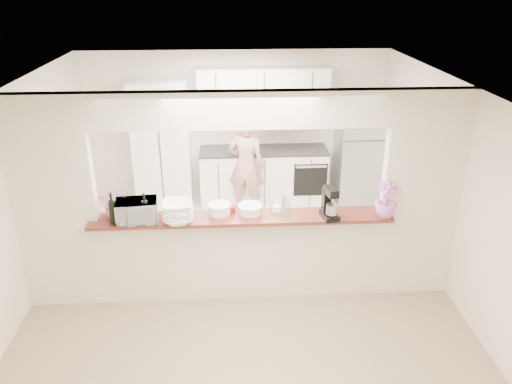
{
  "coord_description": "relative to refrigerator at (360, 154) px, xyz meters",
  "views": [
    {
      "loc": [
        -0.14,
        -5.08,
        3.6
      ],
      "look_at": [
        0.18,
        0.3,
        1.23
      ],
      "focal_mm": 35.0,
      "sensor_mm": 36.0,
      "label": 1
    }
  ],
  "objects": [
    {
      "name": "wine_bottle_a",
      "position": [
        -3.1,
        -2.8,
        0.38
      ],
      "size": [
        0.07,
        0.07,
        0.36
      ],
      "color": "black",
      "rests_on": "bar_counter"
    },
    {
      "name": "flower_right",
      "position": [
        -0.45,
        -2.8,
        0.45
      ],
      "size": [
        0.27,
        0.27,
        0.42
      ],
      "primitive_type": "imported",
      "rotation": [
        0.0,
        0.0,
        -0.16
      ],
      "color": "#B964B7",
      "rests_on": "bar_counter"
    },
    {
      "name": "toaster_oven",
      "position": [
        -3.2,
        -2.75,
        0.36
      ],
      "size": [
        0.48,
        0.35,
        0.25
      ],
      "primitive_type": "imported",
      "rotation": [
        0.0,
        0.0,
        0.11
      ],
      "color": "#BABBBF",
      "rests_on": "bar_counter"
    },
    {
      "name": "person",
      "position": [
        -1.91,
        -0.35,
        -0.05
      ],
      "size": [
        0.67,
        0.54,
        1.61
      ],
      "primitive_type": "imported",
      "rotation": [
        0.0,
        0.0,
        2.85
      ],
      "color": "tan",
      "rests_on": "floor"
    },
    {
      "name": "partition",
      "position": [
        -2.05,
        -2.65,
        0.63
      ],
      "size": [
        5.0,
        0.15,
        2.5
      ],
      "color": "silver",
      "rests_on": "floor"
    },
    {
      "name": "refrigerator",
      "position": [
        0.0,
        0.0,
        0.0
      ],
      "size": [
        0.75,
        0.7,
        1.7
      ],
      "primitive_type": "cube",
      "color": "#9C9CA1",
      "rests_on": "floor"
    },
    {
      "name": "floor",
      "position": [
        -2.05,
        -2.65,
        -0.85
      ],
      "size": [
        6.0,
        6.0,
        0.0
      ],
      "primitive_type": "plane",
      "color": "#9A8B68",
      "rests_on": "ground"
    },
    {
      "name": "plate_stack_b",
      "position": [
        -1.95,
        -2.62,
        0.29
      ],
      "size": [
        0.28,
        0.28,
        0.1
      ],
      "color": "white",
      "rests_on": "bar_counter"
    },
    {
      "name": "red_bowl",
      "position": [
        -2.2,
        -2.57,
        0.28
      ],
      "size": [
        0.16,
        0.16,
        0.08
      ],
      "primitive_type": "cylinder",
      "color": "maroon",
      "rests_on": "bar_counter"
    },
    {
      "name": "wine_bottle_b",
      "position": [
        -3.45,
        -2.8,
        0.38
      ],
      "size": [
        0.07,
        0.07,
        0.37
      ],
      "color": "black",
      "rests_on": "bar_counter"
    },
    {
      "name": "serving_bowls",
      "position": [
        -2.75,
        -2.82,
        0.36
      ],
      "size": [
        0.35,
        0.35,
        0.24
      ],
      "primitive_type": "imported",
      "rotation": [
        0.0,
        0.0,
        0.07
      ],
      "color": "white",
      "rests_on": "bar_counter"
    },
    {
      "name": "kitchen_cabinets",
      "position": [
        -2.24,
        0.07,
        0.12
      ],
      "size": [
        3.15,
        0.62,
        2.25
      ],
      "color": "white",
      "rests_on": "floor"
    },
    {
      "name": "flower_left",
      "position": [
        -3.47,
        -2.6,
        0.42
      ],
      "size": [
        0.35,
        0.31,
        0.36
      ],
      "primitive_type": "imported",
      "rotation": [
        0.0,
        0.0,
        0.08
      ],
      "color": "#CC6CAC",
      "rests_on": "bar_counter"
    },
    {
      "name": "stand_mixer",
      "position": [
        -1.08,
        -2.79,
        0.41
      ],
      "size": [
        0.2,
        0.28,
        0.37
      ],
      "color": "black",
      "rests_on": "bar_counter"
    },
    {
      "name": "tan_bowl",
      "position": [
        -2.0,
        -2.57,
        0.28
      ],
      "size": [
        0.16,
        0.16,
        0.07
      ],
      "primitive_type": "cylinder",
      "color": "tan",
      "rests_on": "bar_counter"
    },
    {
      "name": "utensil_caddy",
      "position": [
        -1.6,
        -2.6,
        0.32
      ],
      "size": [
        0.23,
        0.16,
        0.2
      ],
      "color": "silver",
      "rests_on": "bar_counter"
    },
    {
      "name": "bar_counter",
      "position": [
        -2.05,
        -2.65,
        -0.27
      ],
      "size": [
        3.4,
        0.38,
        1.09
      ],
      "color": "silver",
      "rests_on": "floor"
    },
    {
      "name": "plate_stack_a",
      "position": [
        -2.3,
        -2.62,
        0.3
      ],
      "size": [
        0.26,
        0.26,
        0.12
      ],
      "color": "white",
      "rests_on": "bar_counter"
    },
    {
      "name": "tile_overlay",
      "position": [
        -2.05,
        -1.1,
        -0.84
      ],
      "size": [
        5.0,
        2.9,
        0.01
      ],
      "primitive_type": "cube",
      "color": "silver",
      "rests_on": "floor"
    }
  ]
}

